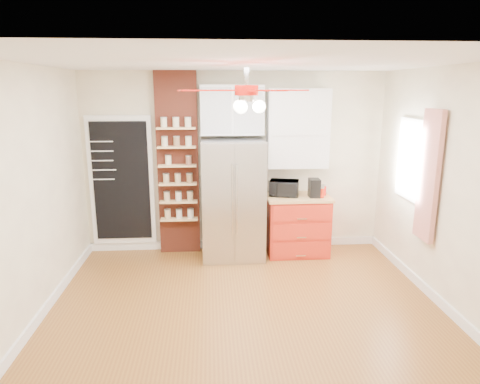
{
  "coord_description": "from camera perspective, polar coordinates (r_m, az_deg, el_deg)",
  "views": [
    {
      "loc": [
        -0.38,
        -4.39,
        2.45
      ],
      "look_at": [
        -0.0,
        0.9,
        1.16
      ],
      "focal_mm": 32.0,
      "sensor_mm": 36.0,
      "label": 1
    }
  ],
  "objects": [
    {
      "name": "floor",
      "position": [
        5.04,
        0.78,
        -15.43
      ],
      "size": [
        4.5,
        4.5,
        0.0
      ],
      "primitive_type": "plane",
      "color": "brown",
      "rests_on": "ground"
    },
    {
      "name": "ceiling",
      "position": [
        4.41,
        0.9,
        16.91
      ],
      "size": [
        4.5,
        4.5,
        0.0
      ],
      "primitive_type": "plane",
      "color": "white",
      "rests_on": "wall_back"
    },
    {
      "name": "wall_back",
      "position": [
        6.49,
        -0.69,
        3.9
      ],
      "size": [
        4.5,
        0.02,
        2.7
      ],
      "primitive_type": "cube",
      "color": "#F8F0C7",
      "rests_on": "floor"
    },
    {
      "name": "wall_front",
      "position": [
        2.66,
        4.63,
        -10.81
      ],
      "size": [
        4.5,
        0.02,
        2.7
      ],
      "primitive_type": "cube",
      "color": "#F8F0C7",
      "rests_on": "floor"
    },
    {
      "name": "wall_left",
      "position": [
        4.89,
        -26.43,
        -0.78
      ],
      "size": [
        0.02,
        4.0,
        2.7
      ],
      "primitive_type": "cube",
      "color": "#F8F0C7",
      "rests_on": "floor"
    },
    {
      "name": "wall_right",
      "position": [
        5.23,
        26.2,
        0.11
      ],
      "size": [
        0.02,
        4.0,
        2.7
      ],
      "primitive_type": "cube",
      "color": "#F8F0C7",
      "rests_on": "floor"
    },
    {
      "name": "chalkboard",
      "position": [
        6.62,
        -15.51,
        1.39
      ],
      "size": [
        0.95,
        0.05,
        1.95
      ],
      "color": "white",
      "rests_on": "wall_back"
    },
    {
      "name": "brick_pillar",
      "position": [
        6.42,
        -8.26,
        3.64
      ],
      "size": [
        0.6,
        0.16,
        2.7
      ],
      "primitive_type": "cube",
      "color": "brown",
      "rests_on": "floor"
    },
    {
      "name": "fridge",
      "position": [
        6.23,
        -0.93,
        -1.0
      ],
      "size": [
        0.9,
        0.7,
        1.75
      ],
      "primitive_type": "cube",
      "color": "#ACADB1",
      "rests_on": "floor"
    },
    {
      "name": "upper_glass_cabinet",
      "position": [
        6.23,
        -1.08,
        10.89
      ],
      "size": [
        0.9,
        0.35,
        0.7
      ],
      "primitive_type": "cube",
      "color": "white",
      "rests_on": "wall_back"
    },
    {
      "name": "red_cabinet",
      "position": [
        6.52,
        7.63,
        -4.32
      ],
      "size": [
        0.94,
        0.64,
        0.9
      ],
      "color": "red",
      "rests_on": "floor"
    },
    {
      "name": "upper_shelf_unit",
      "position": [
        6.4,
        7.72,
        8.37
      ],
      "size": [
        0.9,
        0.3,
        1.15
      ],
      "primitive_type": "cube",
      "color": "white",
      "rests_on": "wall_back"
    },
    {
      "name": "window",
      "position": [
        5.97,
        21.96,
        3.99
      ],
      "size": [
        0.04,
        0.75,
        1.05
      ],
      "primitive_type": "cube",
      "color": "white",
      "rests_on": "wall_right"
    },
    {
      "name": "curtain",
      "position": [
        5.48,
        23.87,
        1.97
      ],
      "size": [
        0.06,
        0.4,
        1.55
      ],
      "primitive_type": "cube",
      "color": "red",
      "rests_on": "wall_right"
    },
    {
      "name": "ceiling_fan",
      "position": [
        4.4,
        0.89,
        13.33
      ],
      "size": [
        1.4,
        1.4,
        0.44
      ],
      "color": "silver",
      "rests_on": "ceiling"
    },
    {
      "name": "toaster_oven",
      "position": [
        6.35,
        5.89,
        0.52
      ],
      "size": [
        0.48,
        0.38,
        0.23
      ],
      "primitive_type": "imported",
      "rotation": [
        0.0,
        0.0,
        -0.26
      ],
      "color": "black",
      "rests_on": "red_cabinet"
    },
    {
      "name": "coffee_maker",
      "position": [
        6.34,
        9.87,
        0.54
      ],
      "size": [
        0.16,
        0.22,
        0.27
      ],
      "primitive_type": "cube",
      "rotation": [
        0.0,
        0.0,
        -0.04
      ],
      "color": "black",
      "rests_on": "red_cabinet"
    },
    {
      "name": "canister_left",
      "position": [
        6.33,
        10.66,
        -0.1
      ],
      "size": [
        0.12,
        0.12,
        0.14
      ],
      "primitive_type": "cylinder",
      "rotation": [
        0.0,
        0.0,
        0.17
      ],
      "color": "#A21B09",
      "rests_on": "red_cabinet"
    },
    {
      "name": "canister_right",
      "position": [
        6.48,
        10.96,
        0.2
      ],
      "size": [
        0.11,
        0.11,
        0.14
      ],
      "primitive_type": "cylinder",
      "rotation": [
        0.0,
        0.0,
        -0.13
      ],
      "color": "#BC0E0A",
      "rests_on": "red_cabinet"
    },
    {
      "name": "pantry_jar_oats",
      "position": [
        6.3,
        -9.54,
        4.22
      ],
      "size": [
        0.09,
        0.09,
        0.13
      ],
      "primitive_type": "cylinder",
      "rotation": [
        0.0,
        0.0,
        0.07
      ],
      "color": "beige",
      "rests_on": "brick_pillar"
    },
    {
      "name": "pantry_jar_beans",
      "position": [
        6.23,
        -6.87,
        4.17
      ],
      "size": [
        0.1,
        0.1,
        0.12
      ],
      "primitive_type": "cylinder",
      "rotation": [
        0.0,
        0.0,
        0.29
      ],
      "color": "brown",
      "rests_on": "brick_pillar"
    }
  ]
}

